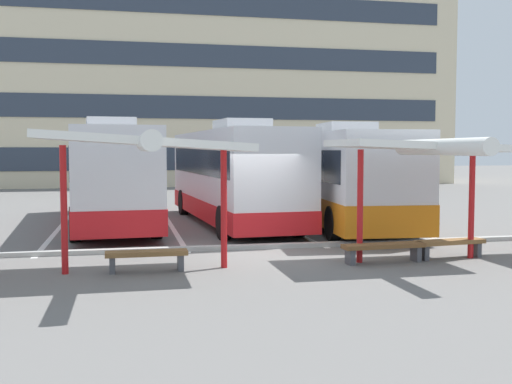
% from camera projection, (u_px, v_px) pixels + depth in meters
% --- Properties ---
extents(ground_plane, '(160.00, 160.00, 0.00)m').
position_uv_depth(ground_plane, '(261.00, 252.00, 15.80)').
color(ground_plane, slate).
extents(terminal_building, '(43.43, 10.99, 17.30)m').
position_uv_depth(terminal_building, '(169.00, 90.00, 48.52)').
color(terminal_building, beige).
rests_on(terminal_building, ground).
extents(coach_bus_0, '(3.32, 11.22, 3.63)m').
position_uv_depth(coach_bus_0, '(109.00, 176.00, 21.48)').
color(coach_bus_0, silver).
rests_on(coach_bus_0, ground).
extents(coach_bus_1, '(3.22, 10.71, 3.60)m').
position_uv_depth(coach_bus_1, '(232.00, 176.00, 21.66)').
color(coach_bus_1, silver).
rests_on(coach_bus_1, ground).
extents(coach_bus_2, '(3.53, 12.37, 3.50)m').
position_uv_depth(coach_bus_2, '(334.00, 178.00, 22.23)').
color(coach_bus_2, silver).
rests_on(coach_bus_2, ground).
extents(lane_stripe_0, '(0.16, 14.00, 0.01)m').
position_uv_depth(lane_stripe_0, '(62.00, 224.00, 21.66)').
color(lane_stripe_0, white).
rests_on(lane_stripe_0, ground).
extents(lane_stripe_1, '(0.16, 14.00, 0.01)m').
position_uv_depth(lane_stripe_1, '(169.00, 222.00, 22.43)').
color(lane_stripe_1, white).
rests_on(lane_stripe_1, ground).
extents(lane_stripe_2, '(0.16, 14.00, 0.01)m').
position_uv_depth(lane_stripe_2, '(268.00, 219.00, 23.19)').
color(lane_stripe_2, white).
rests_on(lane_stripe_2, ground).
extents(lane_stripe_3, '(0.16, 14.00, 0.01)m').
position_uv_depth(lane_stripe_3, '(361.00, 217.00, 23.96)').
color(lane_stripe_3, white).
rests_on(lane_stripe_3, ground).
extents(waiting_shelter_1, '(4.38, 4.75, 2.99)m').
position_uv_depth(waiting_shelter_1, '(146.00, 144.00, 12.88)').
color(waiting_shelter_1, red).
rests_on(waiting_shelter_1, ground).
extents(bench_1, '(1.74, 0.43, 0.45)m').
position_uv_depth(bench_1, '(147.00, 256.00, 13.19)').
color(bench_1, brown).
rests_on(bench_1, ground).
extents(waiting_shelter_2, '(3.84, 4.17, 2.84)m').
position_uv_depth(waiting_shelter_2, '(423.00, 149.00, 14.18)').
color(waiting_shelter_2, red).
rests_on(waiting_shelter_2, ground).
extents(bench_2, '(1.99, 0.53, 0.45)m').
position_uv_depth(bench_2, '(384.00, 248.00, 14.23)').
color(bench_2, brown).
rests_on(bench_2, ground).
extents(bench_3, '(1.81, 0.62, 0.45)m').
position_uv_depth(bench_3, '(450.00, 244.00, 14.82)').
color(bench_3, brown).
rests_on(bench_3, ground).
extents(platform_kerb, '(44.00, 0.24, 0.12)m').
position_uv_depth(platform_kerb, '(257.00, 247.00, 16.28)').
color(platform_kerb, '#ADADA8').
rests_on(platform_kerb, ground).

